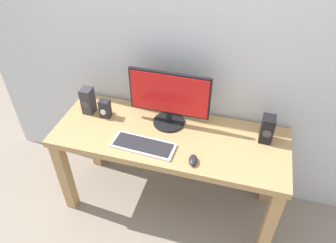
# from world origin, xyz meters

# --- Properties ---
(ground_plane) EXTENTS (6.00, 6.00, 0.00)m
(ground_plane) POSITION_xyz_m (0.00, 0.00, 0.00)
(ground_plane) COLOR gray
(wall_back) EXTENTS (3.21, 0.04, 3.00)m
(wall_back) POSITION_xyz_m (0.00, 0.34, 1.50)
(wall_back) COLOR silver
(wall_back) RESTS_ON ground_plane
(desk) EXTENTS (1.63, 0.60, 0.74)m
(desk) POSITION_xyz_m (0.00, 0.00, 0.62)
(desk) COLOR tan
(desk) RESTS_ON ground_plane
(monitor) EXTENTS (0.57, 0.23, 0.41)m
(monitor) POSITION_xyz_m (-0.04, 0.14, 0.96)
(monitor) COLOR black
(monitor) RESTS_ON desk
(keyboard_primary) EXTENTS (0.43, 0.18, 0.02)m
(keyboard_primary) POSITION_xyz_m (-0.14, -0.16, 0.75)
(keyboard_primary) COLOR silver
(keyboard_primary) RESTS_ON desk
(mouse) EXTENTS (0.07, 0.10, 0.04)m
(mouse) POSITION_xyz_m (0.21, -0.21, 0.76)
(mouse) COLOR #232328
(mouse) RESTS_ON desk
(speaker_right) EXTENTS (0.08, 0.10, 0.19)m
(speaker_right) POSITION_xyz_m (0.63, 0.13, 0.84)
(speaker_right) COLOR black
(speaker_right) RESTS_ON desk
(speaker_left) EXTENTS (0.08, 0.10, 0.20)m
(speaker_left) POSITION_xyz_m (-0.65, 0.09, 0.84)
(speaker_left) COLOR #333338
(speaker_left) RESTS_ON desk
(audio_controller) EXTENTS (0.07, 0.07, 0.14)m
(audio_controller) POSITION_xyz_m (-0.51, 0.07, 0.81)
(audio_controller) COLOR #232328
(audio_controller) RESTS_ON desk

